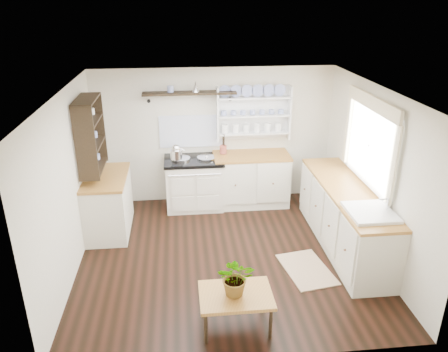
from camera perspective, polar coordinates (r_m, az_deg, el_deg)
The scene contains 19 objects.
floor at distance 6.21m, azimuth 0.30°, elevation -10.30°, with size 4.00×3.80×0.01m, color black.
wall_back at distance 7.44m, azimuth -1.28°, elevation 5.25°, with size 4.00×0.02×2.30m, color beige.
wall_right at distance 6.20m, azimuth 19.03°, elevation 0.29°, with size 0.02×3.80×2.30m, color beige.
wall_left at distance 5.81m, azimuth -19.67°, elevation -1.29°, with size 0.02×3.80×2.30m, color beige.
ceiling at distance 5.32m, azimuth 0.35°, elevation 10.95°, with size 4.00×3.80×0.01m, color white.
window at distance 6.17m, azimuth 18.53°, elevation 4.36°, with size 0.08×1.55×1.22m.
aga_cooker at distance 7.36m, azimuth -3.90°, elevation -0.88°, with size 0.97×0.68×0.90m.
back_cabinets at distance 7.47m, azimuth 3.54°, elevation -0.36°, with size 1.27×0.63×0.90m.
right_cabinets at distance 6.45m, azimuth 15.47°, elevation -5.15°, with size 0.62×2.43×0.90m.
belfast_sink at distance 5.69m, azimuth 18.45°, elevation -5.59°, with size 0.55×0.60×0.45m.
left_cabinets at distance 6.84m, azimuth -14.88°, elevation -3.43°, with size 0.62×1.13×0.90m.
plate_rack at distance 7.38m, azimuth 3.80°, elevation 8.32°, with size 1.20×0.22×0.90m.
high_shelf at distance 7.11m, azimuth -4.52°, elevation 10.68°, with size 1.50×0.29×0.16m.
left_shelving at distance 6.47m, azimuth -17.07°, elevation 5.24°, with size 0.28×0.80×1.05m, color black.
kettle at distance 7.03m, azimuth -6.27°, elevation 3.16°, with size 0.19×0.19×0.24m, color silver, non-canonical shape.
utensil_crock at distance 7.30m, azimuth -0.12°, elevation 3.48°, with size 0.12×0.12×0.14m, color #9D4639.
center_table at distance 4.86m, azimuth 1.56°, elevation -15.56°, with size 0.78×0.56×0.42m.
potted_plant at distance 4.70m, azimuth 1.59°, elevation -13.06°, with size 0.39×0.34×0.43m, color #3F7233.
floor_rug at distance 6.01m, azimuth 10.73°, elevation -11.89°, with size 0.55×0.85×0.02m, color #8C7251.
Camera 1 is at (-0.58, -5.17, 3.39)m, focal length 35.00 mm.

